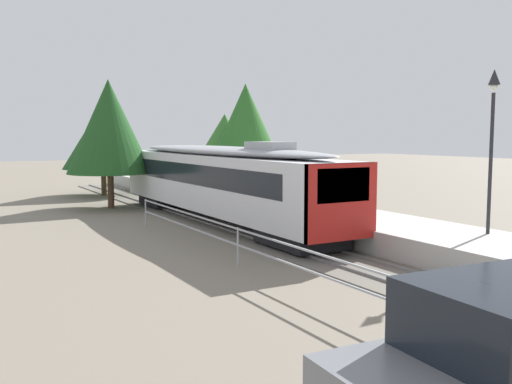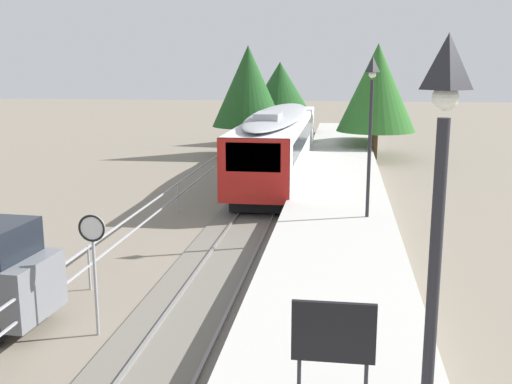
{
  "view_description": "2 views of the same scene",
  "coord_description": "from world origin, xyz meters",
  "views": [
    {
      "loc": [
        -11.42,
        5.55,
        4.14
      ],
      "look_at": [
        -1.0,
        23.88,
        2.0
      ],
      "focal_mm": 39.37,
      "sensor_mm": 36.0,
      "label": 1
    },
    {
      "loc": [
        3.36,
        -2.75,
        5.96
      ],
      "look_at": [
        0.4,
        17.88,
        1.6
      ],
      "focal_mm": 42.52,
      "sensor_mm": 36.0,
      "label": 2
    }
  ],
  "objects": [
    {
      "name": "platform_lamp_near_end",
      "position": [
        4.26,
        2.92,
        4.62
      ],
      "size": [
        0.34,
        0.34,
        5.35
      ],
      "color": "#232328",
      "rests_on": "station_platform"
    },
    {
      "name": "track_rails",
      "position": [
        0.0,
        22.0,
        0.03
      ],
      "size": [
        3.2,
        60.0,
        0.14
      ],
      "color": "#6B665B",
      "rests_on": "ground"
    },
    {
      "name": "commuter_train",
      "position": [
        0.0,
        29.12,
        2.14
      ],
      "size": [
        2.82,
        18.71,
        3.74
      ],
      "color": "silver",
      "rests_on": "track_rails"
    },
    {
      "name": "station_platform",
      "position": [
        3.25,
        22.0,
        0.45
      ],
      "size": [
        3.9,
        60.0,
        0.9
      ],
      "primitive_type": "cube",
      "color": "#B7B5AD",
      "rests_on": "ground"
    },
    {
      "name": "tree_behind_station_far",
      "position": [
        -2.9,
        37.29,
        4.62
      ],
      "size": [
        4.79,
        4.79,
        7.27
      ],
      "color": "brown",
      "rests_on": "ground"
    },
    {
      "name": "carpark_fence",
      "position": [
        -3.3,
        12.0,
        0.91
      ],
      "size": [
        0.06,
        36.06,
        1.25
      ],
      "color": "#9EA0A5",
      "rests_on": "ground"
    },
    {
      "name": "ground_plane",
      "position": [
        -3.0,
        22.0,
        0.0
      ],
      "size": [
        160.0,
        160.0,
        0.0
      ],
      "primitive_type": "plane",
      "color": "slate"
    },
    {
      "name": "platform_notice_board",
      "position": [
        3.31,
        5.34,
        2.19
      ],
      "size": [
        1.2,
        0.08,
        1.8
      ],
      "color": "#232328",
      "rests_on": "station_platform"
    },
    {
      "name": "tree_behind_carpark",
      "position": [
        5.41,
        36.48,
        4.59
      ],
      "size": [
        4.97,
        4.97,
        7.33
      ],
      "color": "brown",
      "rests_on": "ground"
    },
    {
      "name": "tree_distant_left",
      "position": [
        -1.51,
        44.21,
        4.04
      ],
      "size": [
        5.42,
        5.42,
        6.24
      ],
      "color": "brown",
      "rests_on": "ground"
    },
    {
      "name": "speed_limit_sign",
      "position": [
        -1.98,
        9.32,
        2.12
      ],
      "size": [
        0.61,
        0.1,
        2.81
      ],
      "color": "#9EA0A5",
      "rests_on": "ground"
    },
    {
      "name": "tree_distant_centre",
      "position": [
        5.39,
        39.36,
        3.69
      ],
      "size": [
        4.54,
        4.54,
        5.55
      ],
      "color": "brown",
      "rests_on": "ground"
    },
    {
      "name": "platform_lamp_mid_platform",
      "position": [
        4.26,
        17.65,
        4.62
      ],
      "size": [
        0.34,
        0.34,
        5.35
      ],
      "color": "#232328",
      "rests_on": "station_platform"
    }
  ]
}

